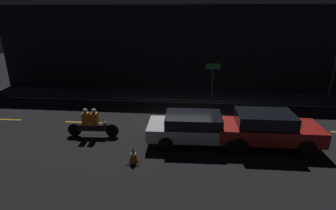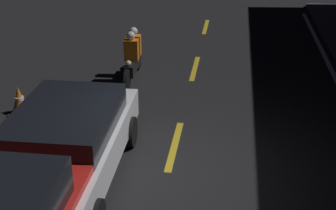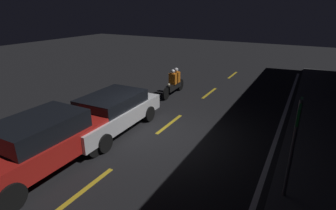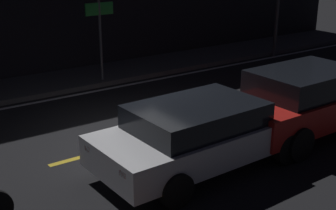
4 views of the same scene
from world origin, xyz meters
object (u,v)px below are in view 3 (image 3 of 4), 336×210
object	(u,v)px
sedan_white	(110,111)
traffic_cone_near	(112,95)
taxi_red	(37,144)
shop_sign	(296,131)
motorcycle	(174,83)

from	to	relation	value
sedan_white	traffic_cone_near	world-z (taller)	sedan_white
taxi_red	shop_sign	size ratio (longest dim) A/B	1.79
motorcycle	traffic_cone_near	size ratio (longest dim) A/B	3.64
motorcycle	traffic_cone_near	world-z (taller)	motorcycle
taxi_red	sedan_white	bearing A→B (deg)	178.81
taxi_red	shop_sign	bearing A→B (deg)	106.87
sedan_white	shop_sign	xyz separation A→B (m)	(1.05, 6.16, 1.12)
taxi_red	traffic_cone_near	distance (m)	5.77
motorcycle	sedan_white	bearing A→B (deg)	-4.43
motorcycle	shop_sign	size ratio (longest dim) A/B	1.00
taxi_red	shop_sign	distance (m)	6.57
sedan_white	taxi_red	bearing A→B (deg)	-2.07
sedan_white	traffic_cone_near	distance (m)	3.14
motorcycle	shop_sign	bearing A→B (deg)	42.93
motorcycle	shop_sign	distance (m)	8.50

